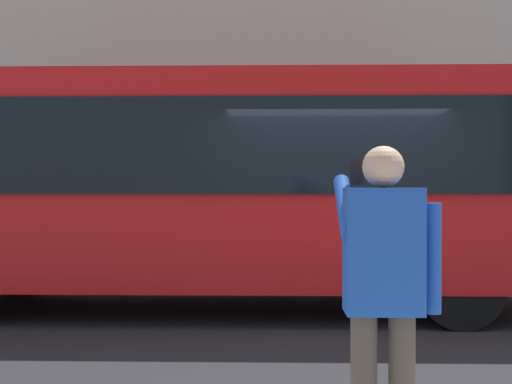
% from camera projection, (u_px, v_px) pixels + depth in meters
% --- Properties ---
extents(ground_plane, '(60.00, 60.00, 0.00)m').
position_uv_depth(ground_plane, '(333.00, 322.00, 7.69)').
color(ground_plane, '#232326').
extents(red_bus, '(9.05, 2.54, 3.08)m').
position_uv_depth(red_bus, '(207.00, 183.00, 8.44)').
color(red_bus, red).
rests_on(red_bus, ground_plane).
extents(pedestrian_photographer, '(0.53, 0.52, 1.70)m').
position_uv_depth(pedestrian_photographer, '(383.00, 280.00, 3.36)').
color(pedestrian_photographer, '#4C4238').
rests_on(pedestrian_photographer, sidewalk_curb).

